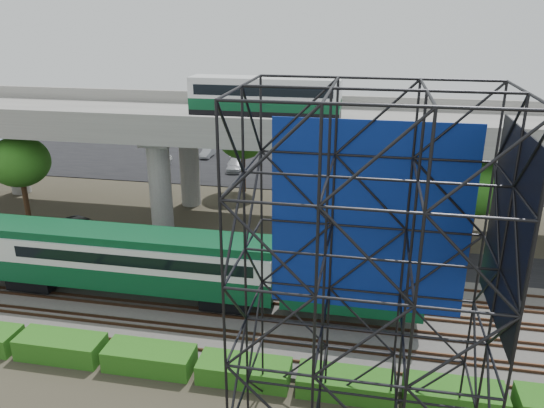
# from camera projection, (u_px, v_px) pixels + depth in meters

# --- Properties ---
(ground) EXTENTS (140.00, 140.00, 0.00)m
(ground) POSITION_uv_depth(u_px,v_px,m) (245.00, 329.00, 30.64)
(ground) COLOR #474233
(ground) RESTS_ON ground
(ballast_bed) EXTENTS (90.00, 12.00, 0.20)m
(ballast_bed) POSITION_uv_depth(u_px,v_px,m) (253.00, 310.00, 32.45)
(ballast_bed) COLOR slate
(ballast_bed) RESTS_ON ground
(service_road) EXTENTS (90.00, 5.00, 0.08)m
(service_road) POSITION_uv_depth(u_px,v_px,m) (278.00, 252.00, 40.30)
(service_road) COLOR black
(service_road) RESTS_ON ground
(parking_lot) EXTENTS (90.00, 18.00, 0.08)m
(parking_lot) POSITION_uv_depth(u_px,v_px,m) (314.00, 167.00, 61.95)
(parking_lot) COLOR black
(parking_lot) RESTS_ON ground
(harbor_water) EXTENTS (140.00, 40.00, 0.03)m
(harbor_water) POSITION_uv_depth(u_px,v_px,m) (331.00, 128.00, 82.23)
(harbor_water) COLOR slate
(harbor_water) RESTS_ON ground
(rail_tracks) EXTENTS (90.00, 9.52, 0.16)m
(rail_tracks) POSITION_uv_depth(u_px,v_px,m) (253.00, 307.00, 32.39)
(rail_tracks) COLOR #472D1E
(rail_tracks) RESTS_ON ballast_bed
(commuter_train) EXTENTS (29.30, 3.06, 4.30)m
(commuter_train) POSITION_uv_depth(u_px,v_px,m) (158.00, 261.00, 32.55)
(commuter_train) COLOR black
(commuter_train) RESTS_ON rail_tracks
(overpass) EXTENTS (80.00, 12.00, 12.40)m
(overpass) POSITION_uv_depth(u_px,v_px,m) (289.00, 131.00, 42.57)
(overpass) COLOR #9E9B93
(overpass) RESTS_ON ground
(scaffold_tower) EXTENTS (9.36, 6.36, 15.00)m
(scaffold_tower) POSITION_uv_depth(u_px,v_px,m) (365.00, 296.00, 19.53)
(scaffold_tower) COLOR black
(scaffold_tower) RESTS_ON ground
(hedge_strip) EXTENTS (34.60, 1.80, 1.20)m
(hedge_strip) POSITION_uv_depth(u_px,v_px,m) (244.00, 370.00, 26.31)
(hedge_strip) COLOR #225D15
(hedge_strip) RESTS_ON ground
(trees) EXTENTS (40.94, 16.94, 7.69)m
(trees) POSITION_uv_depth(u_px,v_px,m) (236.00, 159.00, 44.44)
(trees) COLOR #382314
(trees) RESTS_ON ground
(suv) EXTENTS (6.21, 4.57, 1.57)m
(suv) POSITION_uv_depth(u_px,v_px,m) (83.00, 229.00, 42.40)
(suv) COLOR black
(suv) RESTS_ON service_road
(parked_cars) EXTENTS (35.99, 9.59, 1.28)m
(parked_cars) POSITION_uv_depth(u_px,v_px,m) (330.00, 164.00, 60.95)
(parked_cars) COLOR silver
(parked_cars) RESTS_ON parking_lot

